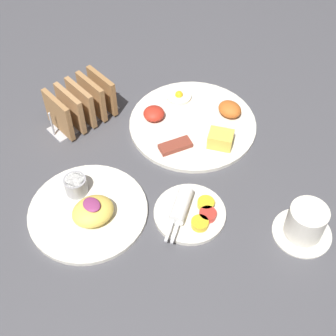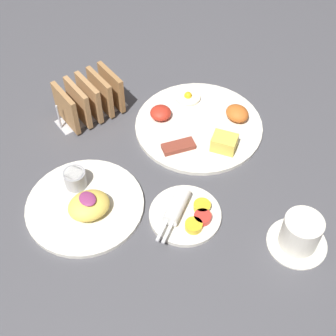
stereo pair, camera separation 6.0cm
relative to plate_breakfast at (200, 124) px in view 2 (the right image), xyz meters
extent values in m
plane|color=#47474C|center=(0.03, -0.22, -0.01)|extent=(3.00, 3.00, 0.00)
cylinder|color=silver|center=(0.00, 0.00, 0.00)|extent=(0.31, 0.31, 0.01)
cube|color=#E5C64C|center=(0.09, -0.01, 0.02)|extent=(0.07, 0.07, 0.04)
ellipsoid|color=#C66023|center=(0.04, 0.09, 0.02)|extent=(0.06, 0.05, 0.03)
cylinder|color=#F4EACC|center=(-0.09, 0.03, 0.00)|extent=(0.06, 0.06, 0.01)
sphere|color=yellow|center=(-0.09, 0.03, 0.01)|extent=(0.02, 0.02, 0.02)
ellipsoid|color=red|center=(-0.08, -0.06, 0.01)|extent=(0.05, 0.05, 0.03)
cube|color=brown|center=(0.03, -0.09, 0.01)|extent=(0.05, 0.08, 0.01)
cylinder|color=silver|center=(0.18, -0.19, 0.00)|extent=(0.15, 0.15, 0.01)
cylinder|color=gold|center=(0.22, -0.20, 0.01)|extent=(0.04, 0.04, 0.01)
cylinder|color=red|center=(0.22, -0.17, 0.01)|extent=(0.04, 0.04, 0.01)
cylinder|color=gold|center=(0.20, -0.16, 0.01)|extent=(0.04, 0.04, 0.01)
cylinder|color=white|center=(0.17, -0.20, 0.02)|extent=(0.07, 0.09, 0.03)
cube|color=silver|center=(0.21, -0.26, 0.02)|extent=(0.03, 0.05, 0.00)
cube|color=silver|center=(0.20, -0.26, 0.02)|extent=(0.03, 0.05, 0.00)
cylinder|color=silver|center=(0.04, -0.35, 0.00)|extent=(0.25, 0.25, 0.01)
ellipsoid|color=#EAC651|center=(0.06, -0.35, 0.02)|extent=(0.09, 0.10, 0.04)
ellipsoid|color=#8C3366|center=(0.06, -0.35, 0.04)|extent=(0.04, 0.03, 0.01)
cylinder|color=#99999E|center=(-0.02, -0.33, 0.02)|extent=(0.05, 0.05, 0.04)
cylinder|color=white|center=(-0.02, -0.33, 0.04)|extent=(0.04, 0.04, 0.01)
cube|color=#B7B7BC|center=(-0.20, -0.19, -0.01)|extent=(0.06, 0.18, 0.01)
cube|color=#A17345|center=(-0.20, -0.25, 0.04)|extent=(0.10, 0.01, 0.10)
cube|color=#A97B4D|center=(-0.20, -0.22, 0.04)|extent=(0.10, 0.01, 0.10)
cube|color=#A7794B|center=(-0.20, -0.19, 0.04)|extent=(0.10, 0.01, 0.10)
cube|color=#A07244|center=(-0.20, -0.16, 0.04)|extent=(0.10, 0.01, 0.10)
cube|color=#9B6D3F|center=(-0.20, -0.12, 0.04)|extent=(0.10, 0.01, 0.10)
cylinder|color=#B7B7BC|center=(-0.20, -0.27, 0.03)|extent=(0.01, 0.01, 0.07)
cylinder|color=#B7B7BC|center=(-0.20, -0.10, 0.03)|extent=(0.01, 0.01, 0.07)
cylinder|color=silver|center=(0.37, -0.05, -0.01)|extent=(0.12, 0.12, 0.01)
cylinder|color=silver|center=(0.37, -0.05, 0.03)|extent=(0.08, 0.08, 0.07)
cylinder|color=#381E0F|center=(0.37, -0.05, 0.06)|extent=(0.06, 0.06, 0.01)
camera|label=1|loc=(0.57, -0.60, 0.80)|focal=50.00mm
camera|label=2|loc=(0.61, -0.55, 0.80)|focal=50.00mm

